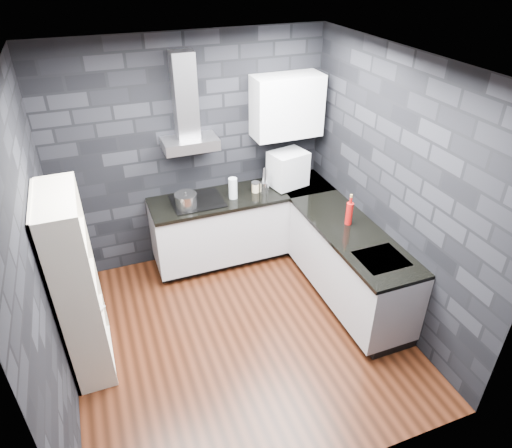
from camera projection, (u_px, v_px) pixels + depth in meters
ground at (240, 334)px, 4.72m from camera, size 3.20×3.20×0.00m
ceiling at (233, 64)px, 3.29m from camera, size 3.20×3.20×0.00m
wall_back at (192, 154)px, 5.29m from camera, size 3.20×0.05×2.70m
wall_front at (325, 358)px, 2.72m from camera, size 3.20×0.05×2.70m
wall_left at (38, 263)px, 3.51m from camera, size 0.05×3.20×2.70m
wall_right at (393, 192)px, 4.49m from camera, size 0.05×3.20×2.70m
toekick_back at (242, 250)px, 5.90m from camera, size 2.18×0.50×0.10m
toekick_right at (348, 294)px, 5.18m from camera, size 0.50×1.78×0.10m
counter_back_cab at (243, 223)px, 5.64m from camera, size 2.20×0.60×0.76m
counter_right_cab at (349, 264)px, 4.94m from camera, size 0.60×1.80×0.76m
counter_back_top at (243, 195)px, 5.42m from camera, size 2.20×0.62×0.04m
counter_right_top at (353, 233)px, 4.72m from camera, size 0.62×1.80×0.04m
counter_corner_top at (303, 184)px, 5.67m from camera, size 0.62×0.62×0.04m
hood_body at (190, 144)px, 5.01m from camera, size 0.60×0.34×0.12m
hood_chimney at (185, 96)px, 4.79m from camera, size 0.24×0.20×0.90m
upper_cabinet at (287, 106)px, 5.20m from camera, size 0.80×0.35×0.70m
cooktop at (197, 201)px, 5.25m from camera, size 0.58×0.50×0.01m
sink_rim at (381, 259)px, 4.32m from camera, size 0.44×0.40×0.01m
pot at (186, 201)px, 5.10m from camera, size 0.26×0.26×0.14m
glass_vase at (233, 188)px, 5.26m from camera, size 0.12×0.12×0.25m
storage_jar at (256, 188)px, 5.43m from camera, size 0.11×0.11×0.11m
utensil_crock at (264, 187)px, 5.41m from camera, size 0.14×0.14×0.14m
appliance_garage at (288, 169)px, 5.48m from camera, size 0.48×0.41×0.42m
red_bottle at (349, 214)px, 4.78m from camera, size 0.08×0.08×0.25m
bookshelf at (77, 287)px, 3.96m from camera, size 0.46×0.84×1.80m
fruit_bowl at (76, 292)px, 3.85m from camera, size 0.23×0.23×0.05m
book_red at (82, 308)px, 4.22m from camera, size 0.15×0.03×0.20m
book_second at (82, 301)px, 4.26m from camera, size 0.13×0.13×0.23m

